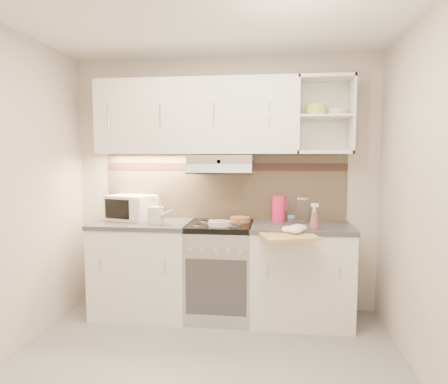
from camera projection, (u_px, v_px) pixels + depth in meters
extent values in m
plane|color=gray|center=(199.00, 380.00, 2.73)|extent=(3.00, 3.00, 0.00)
cube|color=beige|center=(224.00, 184.00, 4.00)|extent=(3.00, 0.04, 2.50)
cube|color=beige|center=(115.00, 248.00, 1.23)|extent=(3.00, 0.04, 2.50)
cube|color=beige|center=(440.00, 202.00, 2.44)|extent=(0.04, 2.80, 2.50)
cube|color=white|center=(197.00, 1.00, 2.50)|extent=(3.00, 2.80, 0.04)
cube|color=tan|center=(224.00, 187.00, 4.00)|extent=(2.40, 0.02, 0.64)
cube|color=#3C2420|center=(224.00, 167.00, 3.97)|extent=(2.40, 0.01, 0.08)
cube|color=white|center=(196.00, 117.00, 3.80)|extent=(1.90, 0.34, 0.70)
cube|color=white|center=(324.00, 115.00, 3.66)|extent=(0.50, 0.34, 0.70)
cylinder|color=#B3D351|center=(316.00, 110.00, 3.66)|extent=(0.19, 0.19, 0.10)
cylinder|color=silver|center=(338.00, 112.00, 3.64)|extent=(0.18, 0.18, 0.06)
cube|color=#B7B7BC|center=(221.00, 161.00, 3.78)|extent=(0.60, 0.40, 0.12)
cube|color=white|center=(144.00, 270.00, 3.87)|extent=(0.90, 0.60, 0.86)
cube|color=#47474C|center=(143.00, 224.00, 3.83)|extent=(0.92, 0.62, 0.04)
cube|color=white|center=(300.00, 275.00, 3.69)|extent=(0.90, 0.60, 0.86)
cube|color=#47474C|center=(301.00, 227.00, 3.65)|extent=(0.92, 0.62, 0.04)
cube|color=#B7B7BC|center=(220.00, 273.00, 3.78)|extent=(0.60, 0.58, 0.85)
cube|color=black|center=(220.00, 226.00, 3.74)|extent=(0.60, 0.60, 0.05)
cube|color=white|center=(131.00, 207.00, 3.95)|extent=(0.50, 0.43, 0.24)
cube|color=black|center=(125.00, 209.00, 3.80)|extent=(0.27, 0.10, 0.19)
cylinder|color=silver|center=(156.00, 215.00, 3.71)|extent=(0.15, 0.15, 0.16)
cone|color=silver|center=(165.00, 214.00, 3.65)|extent=(0.20, 0.12, 0.12)
torus|color=silver|center=(156.00, 204.00, 3.70)|extent=(0.12, 0.07, 0.13)
cylinder|color=silver|center=(220.00, 225.00, 3.62)|extent=(0.21, 0.21, 0.01)
cylinder|color=silver|center=(220.00, 223.00, 3.62)|extent=(0.21, 0.21, 0.01)
cylinder|color=silver|center=(220.00, 222.00, 3.62)|extent=(0.21, 0.21, 0.01)
cube|color=silver|center=(220.00, 221.00, 3.62)|extent=(0.13, 0.06, 0.01)
cylinder|color=#995F41|center=(240.00, 219.00, 3.82)|extent=(0.19, 0.19, 0.05)
cylinder|color=#E51D59|center=(279.00, 209.00, 3.82)|extent=(0.13, 0.13, 0.25)
cube|color=#E51D59|center=(285.00, 205.00, 3.83)|extent=(0.02, 0.03, 0.10)
cylinder|color=white|center=(302.00, 211.00, 3.76)|extent=(0.12, 0.12, 0.22)
cylinder|color=#B7B7BC|center=(303.00, 198.00, 3.74)|extent=(0.13, 0.13, 0.02)
cylinder|color=silver|center=(291.00, 222.00, 3.58)|extent=(0.06, 0.06, 0.08)
cylinder|color=#2682C2|center=(291.00, 217.00, 3.57)|extent=(0.07, 0.07, 0.02)
cone|color=pink|center=(314.00, 221.00, 3.44)|extent=(0.09, 0.09, 0.15)
cube|color=tan|center=(288.00, 236.00, 3.31)|extent=(0.52, 0.49, 0.02)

